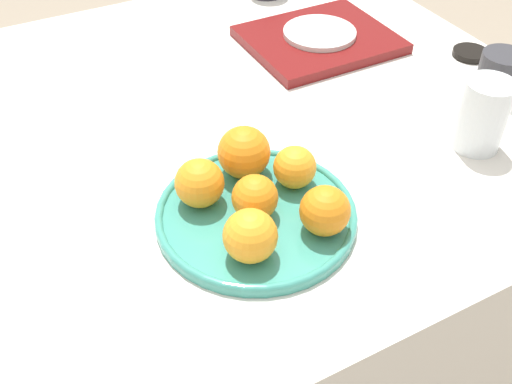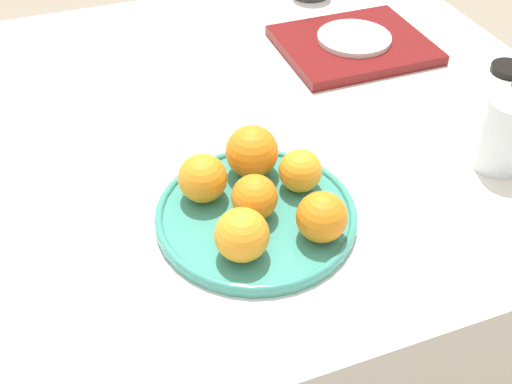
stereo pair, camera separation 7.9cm
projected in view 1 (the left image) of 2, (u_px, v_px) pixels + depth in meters
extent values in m
cube|color=silver|center=(135.00, 295.00, 1.19)|extent=(1.56, 1.01, 0.73)
cylinder|color=teal|center=(256.00, 216.00, 0.82)|extent=(0.28, 0.28, 0.01)
torus|color=teal|center=(256.00, 212.00, 0.82)|extent=(0.28, 0.28, 0.01)
sphere|color=orange|center=(255.00, 198.00, 0.80)|extent=(0.06, 0.06, 0.06)
sphere|color=orange|center=(295.00, 167.00, 0.84)|extent=(0.06, 0.06, 0.06)
sphere|color=orange|center=(200.00, 183.00, 0.81)|extent=(0.07, 0.07, 0.07)
sphere|color=orange|center=(244.00, 152.00, 0.86)|extent=(0.08, 0.08, 0.08)
sphere|color=orange|center=(250.00, 236.00, 0.74)|extent=(0.07, 0.07, 0.07)
sphere|color=orange|center=(325.00, 211.00, 0.77)|extent=(0.07, 0.07, 0.07)
cylinder|color=silver|center=(483.00, 115.00, 0.92)|extent=(0.08, 0.08, 0.11)
cube|color=maroon|center=(319.00, 40.00, 1.19)|extent=(0.28, 0.24, 0.02)
cylinder|color=silver|center=(320.00, 33.00, 1.18)|extent=(0.14, 0.14, 0.01)
cylinder|color=#333338|center=(500.00, 75.00, 1.04)|extent=(0.08, 0.08, 0.08)
cylinder|color=black|center=(470.00, 53.00, 1.16)|extent=(0.07, 0.07, 0.01)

